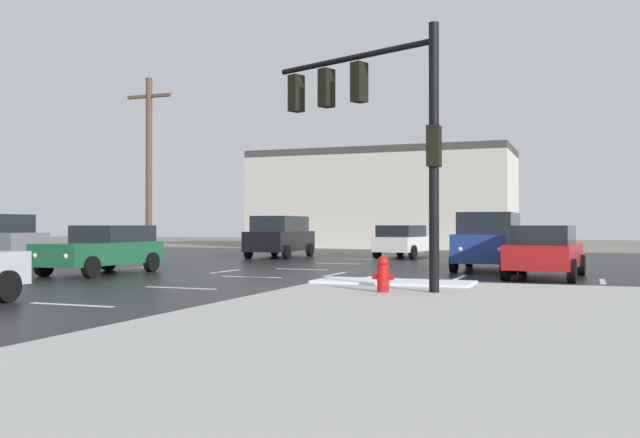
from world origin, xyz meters
name	(u,v)px	position (x,y,z in m)	size (l,w,h in m)	color
ground_plane	(278,273)	(0.00, 0.00, 0.00)	(120.00, 120.00, 0.00)	slate
road_asphalt	(278,273)	(0.00, 0.00, 0.01)	(44.00, 44.00, 0.02)	black
snow_strip_curbside	(393,282)	(5.00, -4.00, 0.17)	(4.00, 1.60, 0.06)	white
lane_markings	(296,277)	(1.20, -1.38, 0.02)	(36.15, 36.15, 0.01)	silver
traffic_signal_mast	(378,114)	(5.03, -5.48, 4.21)	(4.52, 1.96, 5.92)	black
fire_hydrant	(383,274)	(5.42, -6.43, 0.54)	(0.48, 0.26, 0.79)	red
strip_building_background	(383,199)	(-4.33, 28.13, 3.50)	(18.49, 8.00, 6.99)	beige
sedan_red	(544,250)	(8.40, 0.66, 0.85)	(2.28, 4.64, 1.58)	#B21919
suv_blue	(490,240)	(6.37, 4.03, 1.09)	(2.19, 4.85, 2.03)	navy
sedan_green	(104,248)	(-5.18, -2.37, 0.85)	(2.07, 4.56, 1.58)	#195933
suv_black	(280,236)	(-4.54, 10.29, 1.09)	(2.32, 4.90, 2.03)	black
sedan_white	(405,241)	(1.33, 12.02, 0.85)	(2.44, 4.68, 1.58)	white
utility_pole_far	(149,165)	(-8.53, 4.98, 4.27)	(2.20, 0.28, 8.13)	brown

